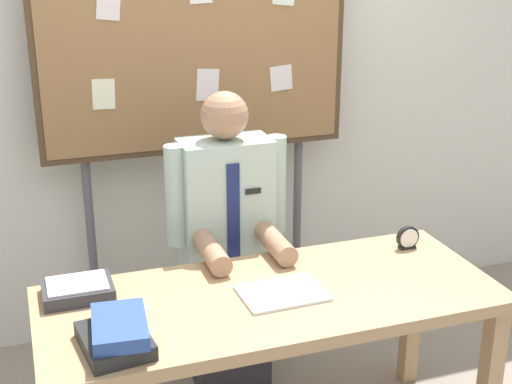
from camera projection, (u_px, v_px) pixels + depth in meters
back_wall at (186, 77)px, 3.63m from camera, size 6.40×0.08×2.70m
desk at (271, 315)px, 2.74m from camera, size 1.75×0.71×0.75m
person at (227, 255)px, 3.26m from camera, size 0.55×0.56×1.41m
bulletin_board at (195, 47)px, 3.39m from camera, size 1.52×0.09×2.10m
book_stack at (117, 334)px, 2.34m from camera, size 0.24×0.30×0.10m
open_notebook at (282, 293)px, 2.70m from camera, size 0.32×0.24×0.01m
desk_clock at (408, 239)px, 3.09m from camera, size 0.10×0.04×0.10m
paper_tray at (78, 290)px, 2.68m from camera, size 0.26×0.20×0.06m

